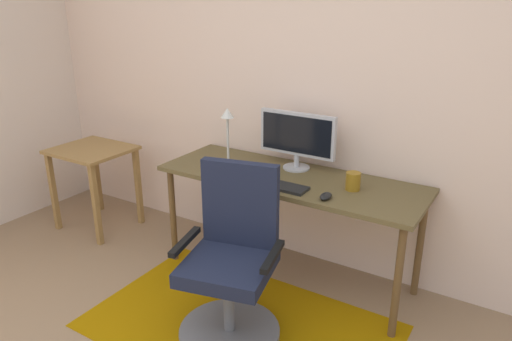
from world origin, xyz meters
name	(u,v)px	position (x,y,z in m)	size (l,w,h in m)	color
wall_back	(336,81)	(0.00, 2.20, 1.30)	(6.00, 0.10, 2.60)	beige
area_rug	(239,326)	(-0.10, 1.20, 0.00)	(1.74, 1.08, 0.01)	#966202
desk	(290,187)	(-0.13, 1.83, 0.66)	(1.73, 0.60, 0.73)	brown
monitor	(297,136)	(-0.16, 1.99, 0.95)	(0.54, 0.18, 0.38)	#B2B2B7
keyboard	(274,184)	(-0.13, 1.64, 0.74)	(0.43, 0.13, 0.02)	black
computer_mouse	(326,196)	(0.22, 1.62, 0.75)	(0.06, 0.10, 0.03)	black
coffee_cup	(353,181)	(0.30, 1.83, 0.79)	(0.09, 0.09, 0.11)	#8E6317
cell_phone	(232,164)	(-0.57, 1.82, 0.74)	(0.07, 0.14, 0.01)	black
desk_lamp	(228,134)	(-0.48, 1.65, 1.01)	(0.11, 0.11, 0.44)	black
office_chair	(232,274)	(-0.12, 1.15, 0.38)	(0.60, 0.57, 0.98)	slate
side_table	(93,164)	(-1.83, 1.67, 0.55)	(0.59, 0.52, 0.68)	olive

